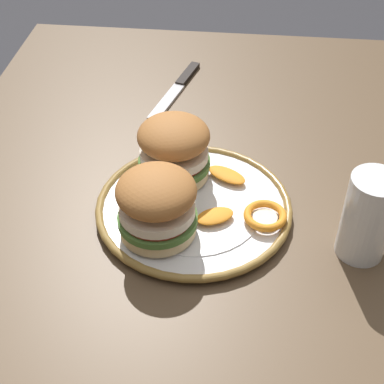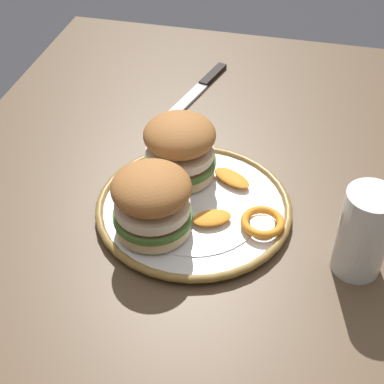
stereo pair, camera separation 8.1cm
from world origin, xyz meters
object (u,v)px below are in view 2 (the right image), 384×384
Objects in this scene: sandwich_half_left at (152,201)px; table_knife at (202,86)px; sandwich_half_right at (180,147)px; dining_table at (195,255)px; drinking_glass at (362,238)px; dinner_plate at (192,207)px.

table_knife is at bearing -176.91° from sandwich_half_left.
sandwich_half_right is at bearing 176.77° from sandwich_half_left.
sandwich_half_left reaches higher than dining_table.
sandwich_half_left is 0.89× the size of drinking_glass.
drinking_glass is (0.05, 0.24, 0.05)m from dinner_plate.
dining_table is 0.37m from table_knife.
drinking_glass is at bearing 75.17° from dining_table.
dinner_plate is 0.36m from table_knife.
sandwich_half_left is (0.07, -0.04, 0.17)m from dining_table.
dining_table is 10.21× the size of sandwich_half_left.
dining_table is at bearing 163.66° from dinner_plate.
dinner_plate is at bearing 145.58° from sandwich_half_left.
dinner_plate is 1.36× the size of table_knife.
dining_table is at bearing 147.65° from sandwich_half_left.
dining_table is at bearing 11.04° from table_knife.
sandwich_half_right is (-0.13, 0.01, 0.00)m from sandwich_half_left.
table_knife is (-0.41, -0.31, -0.05)m from drinking_glass.
sandwich_half_left is at bearing -3.23° from sandwich_half_right.
dinner_plate reaches higher than dining_table.
table_knife is at bearing -143.02° from drinking_glass.
sandwich_half_right is (-0.06, -0.04, 0.17)m from dining_table.
sandwich_half_left is 0.85× the size of sandwich_half_right.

